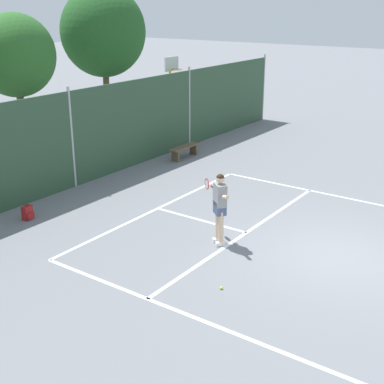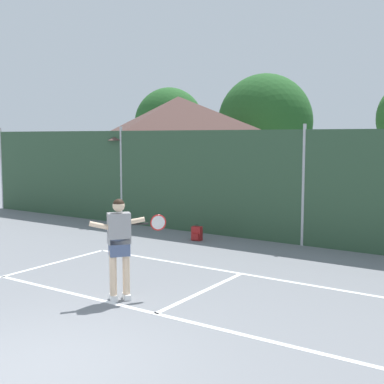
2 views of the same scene
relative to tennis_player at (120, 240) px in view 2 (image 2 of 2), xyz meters
name	(u,v)px [view 2 (image 2 of 2)]	position (x,y,z in m)	size (l,w,h in m)	color
ground_plane	(37,369)	(0.99, -2.72, -1.11)	(120.00, 120.00, 0.00)	slate
court_markings	(75,351)	(0.99, -2.07, -1.11)	(8.30, 11.10, 0.01)	white
chainlink_fence	(303,188)	(0.99, 6.28, 0.47)	(26.09, 0.09, 3.30)	#2D4C33
clubhouse_building	(179,152)	(-5.79, 10.05, 1.24)	(6.67, 5.75, 4.54)	beige
tennis_player	(120,240)	(0.00, 0.00, 0.00)	(0.86, 1.22, 1.85)	silver
backpack_red	(197,234)	(-1.77, 5.24, -0.92)	(0.30, 0.26, 0.46)	maroon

